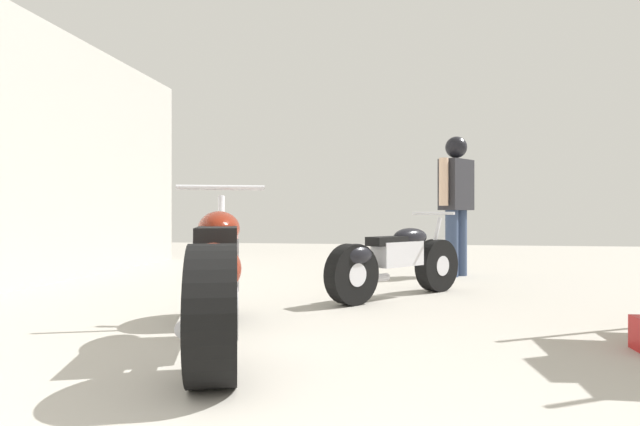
% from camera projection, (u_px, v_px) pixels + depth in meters
% --- Properties ---
extents(ground_plane, '(17.85, 17.85, 0.00)m').
position_uv_depth(ground_plane, '(319.00, 307.00, 4.35)').
color(ground_plane, '#A8A399').
extents(motorcycle_maroon_cruiser, '(0.95, 2.10, 1.00)m').
position_uv_depth(motorcycle_maroon_cruiser, '(217.00, 277.00, 3.05)').
color(motorcycle_maroon_cruiser, black).
rests_on(motorcycle_maroon_cruiser, ground_plane).
extents(motorcycle_black_naked, '(1.24, 1.39, 0.81)m').
position_uv_depth(motorcycle_black_naked, '(395.00, 261.00, 4.82)').
color(motorcycle_black_naked, black).
rests_on(motorcycle_black_naked, ground_plane).
extents(mechanic_in_blue, '(0.51, 0.61, 1.76)m').
position_uv_depth(mechanic_in_blue, '(456.00, 192.00, 6.49)').
color(mechanic_in_blue, '#384766').
rests_on(mechanic_in_blue, ground_plane).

